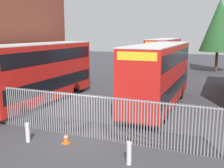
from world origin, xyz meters
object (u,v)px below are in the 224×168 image
at_px(double_decker_bus_far_back, 164,54).
at_px(traffic_cone_by_gate, 66,138).
at_px(double_decker_bus_near_gate, 41,70).
at_px(double_decker_bus_behind_fence_right, 159,73).
at_px(bollard_center_front, 129,153).
at_px(bollard_near_left, 28,133).

xyz_separation_m(double_decker_bus_far_back, traffic_cone_by_gate, (0.50, -24.48, -2.13)).
bearing_deg(double_decker_bus_near_gate, double_decker_bus_behind_fence_right, 14.81).
relative_size(double_decker_bus_behind_fence_right, traffic_cone_by_gate, 18.32).
xyz_separation_m(double_decker_bus_far_back, bollard_center_front, (3.93, -25.31, -1.95)).
distance_m(double_decker_bus_far_back, bollard_center_front, 25.69).
height_order(double_decker_bus_near_gate, double_decker_bus_behind_fence_right, same).
xyz_separation_m(bollard_near_left, bollard_center_front, (5.22, -0.30, 0.00)).
relative_size(bollard_center_front, traffic_cone_by_gate, 1.61).
height_order(double_decker_bus_behind_fence_right, traffic_cone_by_gate, double_decker_bus_behind_fence_right).
height_order(bollard_near_left, bollard_center_front, same).
height_order(bollard_center_front, traffic_cone_by_gate, bollard_center_front).
relative_size(double_decker_bus_behind_fence_right, double_decker_bus_far_back, 1.00).
xyz_separation_m(double_decker_bus_far_back, bollard_near_left, (-1.29, -25.01, -1.95)).
bearing_deg(bollard_center_front, double_decker_bus_behind_fence_right, 95.62).
bearing_deg(double_decker_bus_far_back, bollard_center_front, -81.17).
xyz_separation_m(double_decker_bus_near_gate, bollard_near_left, (4.01, -6.54, -1.95)).
relative_size(double_decker_bus_near_gate, double_decker_bus_far_back, 1.00).
xyz_separation_m(double_decker_bus_near_gate, double_decker_bus_behind_fence_right, (8.35, 2.21, 0.00)).
bearing_deg(bollard_center_front, bollard_near_left, 176.75).
relative_size(double_decker_bus_far_back, bollard_center_front, 11.38).
distance_m(bollard_near_left, traffic_cone_by_gate, 1.87).
height_order(double_decker_bus_near_gate, bollard_near_left, double_decker_bus_near_gate).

